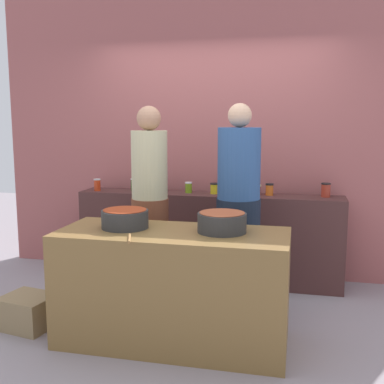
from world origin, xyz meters
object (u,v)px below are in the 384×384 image
preserve_jar_4 (214,188)px  cook_in_cap (238,218)px  wooden_spoon (129,238)px  bread_crate (28,312)px  preserve_jar_5 (257,190)px  preserve_jar_6 (269,189)px  preserve_jar_1 (134,184)px  cooking_pot_center (222,222)px  cook_with_tongs (150,215)px  cooking_pot_left (125,219)px  preserve_jar_0 (97,185)px  preserve_jar_2 (161,185)px  preserve_jar_3 (189,187)px  preserve_jar_7 (326,190)px

preserve_jar_4 → cook_in_cap: bearing=-63.5°
wooden_spoon → bread_crate: 1.25m
preserve_jar_5 → preserve_jar_6: size_ratio=0.86×
wooden_spoon → bread_crate: wooden_spoon is taller
preserve_jar_1 → preserve_jar_6: preserve_jar_1 is taller
cooking_pot_center → cook_in_cap: size_ratio=0.20×
bread_crate → cook_with_tongs: bearing=40.9°
bread_crate → preserve_jar_1: bearing=75.2°
preserve_jar_6 → cooking_pot_left: (-0.99, -1.40, -0.06)m
preserve_jar_6 → cooking_pot_center: preserve_jar_6 is taller
preserve_jar_0 → preserve_jar_2: preserve_jar_2 is taller
preserve_jar_0 → cook_in_cap: cook_in_cap is taller
preserve_jar_1 → preserve_jar_2: 0.30m
cook_with_tongs → preserve_jar_0: bearing=140.6°
preserve_jar_2 → preserve_jar_5: size_ratio=1.41×
preserve_jar_3 → cook_in_cap: bearing=-48.1°
preserve_jar_1 → wooden_spoon: preserve_jar_1 is taller
preserve_jar_3 → preserve_jar_5: size_ratio=1.08×
preserve_jar_1 → preserve_jar_6: 1.43m
wooden_spoon → cook_in_cap: cook_in_cap is taller
cooking_pot_left → cook_with_tongs: 0.65m
preserve_jar_2 → cook_in_cap: 1.16m
preserve_jar_7 → cooking_pot_left: size_ratio=0.39×
cook_with_tongs → cook_in_cap: size_ratio=0.99×
preserve_jar_6 → cook_with_tongs: size_ratio=0.07×
bread_crate → preserve_jar_2: bearing=64.8°
preserve_jar_5 → cook_with_tongs: bearing=-139.3°
preserve_jar_5 → cook_in_cap: size_ratio=0.06×
preserve_jar_4 → cook_in_cap: 0.76m
wooden_spoon → cook_in_cap: size_ratio=0.13×
bread_crate → wooden_spoon: bearing=-15.3°
wooden_spoon → bread_crate: (-0.98, 0.27, -0.73)m
preserve_jar_4 → cook_in_cap: size_ratio=0.06×
preserve_jar_6 → cooking_pot_center: 1.40m
preserve_jar_1 → preserve_jar_7: 1.97m
preserve_jar_4 → wooden_spoon: (-0.28, -1.70, -0.11)m
preserve_jar_7 → cook_in_cap: bearing=-137.2°
preserve_jar_1 → preserve_jar_2: (0.30, -0.01, 0.01)m
preserve_jar_5 → cooking_pot_left: bearing=-121.8°
preserve_jar_0 → preserve_jar_1: size_ratio=1.00×
preserve_jar_5 → preserve_jar_7: bearing=0.8°
preserve_jar_4 → preserve_jar_1: bearing=177.3°
preserve_jar_5 → preserve_jar_6: bearing=-1.2°
preserve_jar_6 → cook_in_cap: bearing=-107.6°
cook_in_cap → cooking_pot_center: bearing=-92.8°
preserve_jar_3 → cooking_pot_left: preserve_jar_3 is taller
preserve_jar_0 → preserve_jar_2: size_ratio=0.88×
preserve_jar_7 → wooden_spoon: preserve_jar_7 is taller
preserve_jar_3 → wooden_spoon: 1.71m
preserve_jar_2 → cook_with_tongs: bearing=-80.6°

